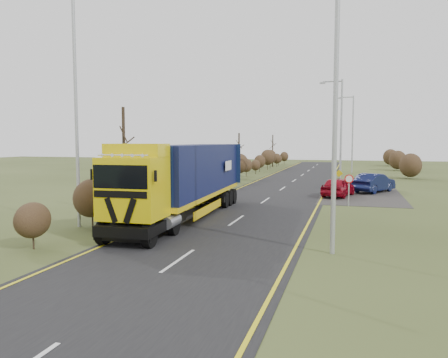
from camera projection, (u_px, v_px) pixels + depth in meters
ground at (213, 237)px, 19.01m from camera, size 160.00×160.00×0.00m
road at (260, 205)px, 28.58m from camera, size 8.00×120.00×0.02m
layby at (360, 191)px, 36.32m from camera, size 6.00×18.00×0.02m
lane_markings at (259, 205)px, 28.28m from camera, size 7.52×116.00×0.01m
hedgerow at (162, 181)px, 28.10m from camera, size 2.24×102.04×6.05m
lorry at (186, 176)px, 23.44m from camera, size 2.96×14.67×4.06m
car_red_hatchback at (338, 187)px, 32.74m from camera, size 2.67×4.53×1.45m
car_blue_sedan at (374, 183)px, 35.44m from camera, size 3.66×4.88×1.54m
streetlight_near at (331, 97)px, 15.74m from camera, size 2.19×0.21×10.34m
streetlight_mid at (340, 128)px, 39.00m from camera, size 2.04×0.19×9.62m
streetlight_far at (352, 130)px, 56.39m from camera, size 2.11×0.20×9.97m
left_pole at (76, 109)px, 20.78m from camera, size 0.16×0.16×11.43m
speed_sign at (349, 184)px, 27.86m from camera, size 0.56×0.10×2.04m
warning_board at (339, 178)px, 37.32m from camera, size 0.66×0.11×1.73m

